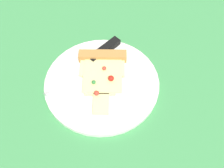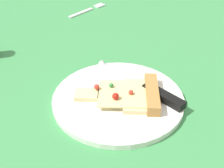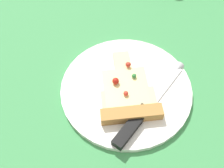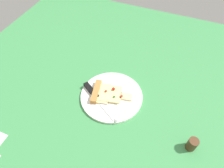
# 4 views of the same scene
# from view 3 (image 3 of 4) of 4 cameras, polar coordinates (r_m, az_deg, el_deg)

# --- Properties ---
(ground_plane) EXTENTS (1.56, 1.56, 0.03)m
(ground_plane) POSITION_cam_3_polar(r_m,az_deg,el_deg) (0.58, 2.85, -3.50)
(ground_plane) COLOR #3D8C4C
(ground_plane) RESTS_ON ground
(plate) EXTENTS (0.28, 0.28, 0.01)m
(plate) POSITION_cam_3_polar(r_m,az_deg,el_deg) (0.57, 3.00, -1.03)
(plate) COLOR white
(plate) RESTS_ON ground_plane
(pizza_slice) EXTENTS (0.13, 0.19, 0.03)m
(pizza_slice) POSITION_cam_3_polar(r_m,az_deg,el_deg) (0.55, 3.44, -2.46)
(pizza_slice) COLOR beige
(pizza_slice) RESTS_ON plate
(knife) EXTENTS (0.14, 0.22, 0.02)m
(knife) POSITION_cam_3_polar(r_m,az_deg,el_deg) (0.54, 6.97, -5.39)
(knife) COLOR silver
(knife) RESTS_ON plate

